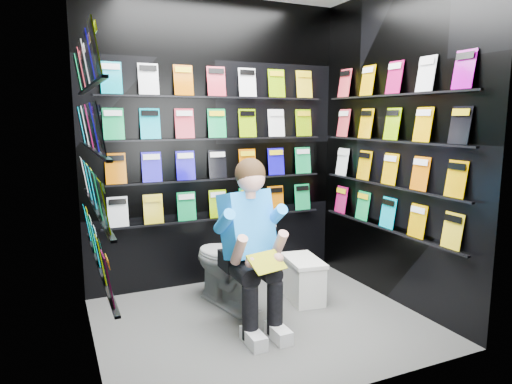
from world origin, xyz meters
name	(u,v)px	position (x,y,z in m)	size (l,w,h in m)	color
floor	(262,322)	(0.00, 0.00, 0.00)	(2.40, 2.40, 0.00)	#565654
wall_back	(216,144)	(0.00, 1.00, 1.30)	(2.40, 0.04, 2.60)	black
wall_front	(344,165)	(0.00, -1.00, 1.30)	(2.40, 0.04, 2.60)	black
wall_left	(85,158)	(-1.20, 0.00, 1.30)	(0.04, 2.00, 2.60)	black
wall_right	(394,147)	(1.20, 0.00, 1.30)	(0.04, 2.00, 2.60)	black
comics_back	(217,144)	(0.00, 0.97, 1.31)	(2.10, 0.06, 1.37)	#CE6204
comics_left	(90,157)	(-1.17, 0.00, 1.31)	(0.06, 1.70, 1.37)	#CE6204
comics_right	(391,147)	(1.17, 0.00, 1.31)	(0.06, 1.70, 1.37)	#CE6204
toilet	(228,261)	(-0.11, 0.43, 0.37)	(0.42, 0.75, 0.73)	white
longbox	(303,281)	(0.51, 0.25, 0.16)	(0.24, 0.44, 0.33)	white
longbox_lid	(303,260)	(0.51, 0.25, 0.35)	(0.26, 0.46, 0.03)	white
reader	(246,226)	(-0.11, 0.05, 0.75)	(0.50, 0.73, 1.34)	#1782F2
held_comic	(267,262)	(-0.11, -0.30, 0.58)	(0.25, 0.01, 0.17)	green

